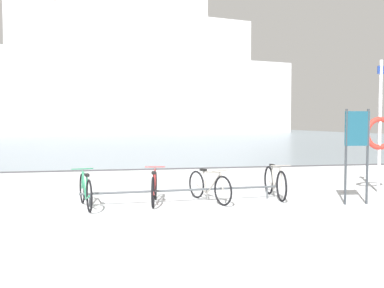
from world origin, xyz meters
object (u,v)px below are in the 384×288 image
at_px(bicycle_0, 85,191).
at_px(info_sign, 357,139).
at_px(bicycle_3, 275,182).
at_px(ferry_ship, 138,77).
at_px(rescue_post, 380,131).
at_px(bicycle_1, 154,188).
at_px(bicycle_2, 209,186).

bearing_deg(bicycle_0, info_sign, -7.56).
distance_m(bicycle_3, ferry_ship, 57.96).
bearing_deg(bicycle_3, bicycle_0, -175.80).
bearing_deg(rescue_post, bicycle_0, -175.78).
distance_m(bicycle_1, bicycle_3, 2.88).
bearing_deg(bicycle_3, ferry_ship, 89.16).
height_order(bicycle_3, info_sign, info_sign).
bearing_deg(info_sign, ferry_ship, 90.58).
bearing_deg(ferry_ship, rescue_post, -87.94).
bearing_deg(bicycle_0, bicycle_3, 4.20).
bearing_deg(info_sign, bicycle_2, 163.63).
distance_m(bicycle_2, rescue_post, 4.72).
distance_m(bicycle_0, info_sign, 5.92).
bearing_deg(rescue_post, bicycle_3, -175.77).
height_order(bicycle_1, info_sign, info_sign).
distance_m(bicycle_0, bicycle_1, 1.47).
xyz_separation_m(bicycle_1, bicycle_3, (2.88, 0.14, 0.02)).
height_order(bicycle_0, rescue_post, rescue_post).
bearing_deg(bicycle_3, info_sign, -37.13).
bearing_deg(ferry_ship, info_sign, -89.42).
xyz_separation_m(info_sign, ferry_ship, (-0.59, 58.42, 7.42)).
distance_m(bicycle_3, info_sign, 2.08).
relative_size(bicycle_1, bicycle_2, 1.00).
xyz_separation_m(bicycle_3, rescue_post, (2.89, 0.21, 1.20)).
bearing_deg(rescue_post, bicycle_1, -176.47).
relative_size(bicycle_2, info_sign, 0.78).
relative_size(bicycle_0, bicycle_2, 1.02).
relative_size(bicycle_0, bicycle_3, 0.99).
relative_size(bicycle_0, rescue_post, 0.50).
height_order(bicycle_0, bicycle_2, bicycle_0).
relative_size(bicycle_2, rescue_post, 0.49).
xyz_separation_m(bicycle_0, bicycle_1, (1.46, 0.18, -0.00)).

